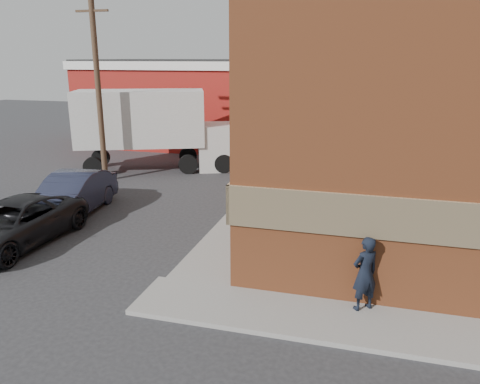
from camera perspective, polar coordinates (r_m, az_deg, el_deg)
The scene contains 8 objects.
ground at distance 12.71m, azimuth -7.78°, elevation -10.91°, with size 90.00×90.00×0.00m, color #28282B.
sidewalk_west at distance 20.57m, azimuth 3.62°, elevation 0.04°, with size 1.80×18.00×0.12m, color gray.
warehouse at distance 32.29m, azimuth -3.83°, elevation 10.88°, with size 16.30×8.30×5.60m.
utility_pole at distance 22.86m, azimuth -16.98°, elevation 12.94°, with size 2.00×0.26×9.00m.
man at distance 11.16m, azimuth 14.98°, elevation -9.58°, with size 0.65×0.43×1.78m, color black.
sedan at distance 18.64m, azimuth -19.84°, elevation -0.30°, with size 1.66×4.76×1.57m, color #282C42.
suv_a at distance 16.35m, azimuth -25.94°, elevation -3.50°, with size 2.36×5.12×1.42m, color black.
box_truck at distance 24.79m, azimuth -10.11°, elevation 8.08°, with size 8.69×5.40×4.13m.
Camera 1 is at (4.63, -10.35, 5.75)m, focal length 35.00 mm.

